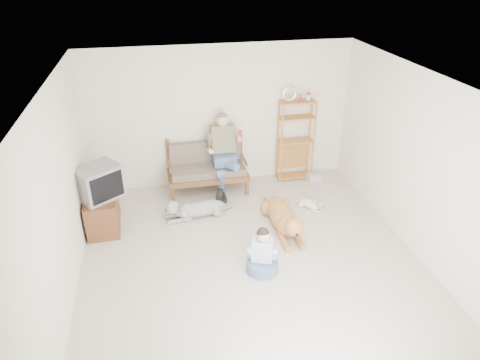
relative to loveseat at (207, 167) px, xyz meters
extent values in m
plane|color=beige|center=(0.33, -2.43, -0.49)|extent=(5.50, 5.50, 0.00)
plane|color=white|center=(0.33, -2.43, 2.21)|extent=(5.50, 5.50, 0.00)
plane|color=silver|center=(0.33, 0.32, 0.86)|extent=(5.00, 0.00, 5.00)
plane|color=silver|center=(0.33, -5.18, 0.86)|extent=(5.00, 0.00, 5.00)
plane|color=silver|center=(-2.17, -2.43, 0.86)|extent=(0.00, 5.50, 5.50)
plane|color=silver|center=(2.83, -2.43, 0.86)|extent=(0.00, 5.50, 5.50)
cube|color=brown|center=(0.00, -0.07, -0.14)|extent=(1.50, 0.70, 0.10)
cube|color=#6D5E53|center=(0.00, -0.07, -0.02)|extent=(1.38, 0.60, 0.13)
cube|color=#6D5E53|center=(0.00, 0.17, 0.21)|extent=(1.38, 0.12, 0.45)
cylinder|color=brown|center=(0.00, 0.23, 0.41)|extent=(1.40, 0.05, 0.05)
cylinder|color=brown|center=(-0.70, -0.37, -0.34)|extent=(0.07, 0.07, 0.30)
cylinder|color=brown|center=(-0.70, 0.23, -0.01)|extent=(0.07, 0.07, 0.95)
cylinder|color=brown|center=(0.70, -0.37, -0.34)|extent=(0.07, 0.07, 0.30)
cylinder|color=brown|center=(0.70, 0.23, -0.01)|extent=(0.07, 0.07, 0.95)
cube|color=#526696|center=(0.32, -0.06, 0.17)|extent=(0.42, 0.40, 0.21)
cube|color=#7B7556|center=(0.32, 0.04, 0.54)|extent=(0.44, 0.30, 0.55)
sphere|color=#DA9D88|center=(0.32, 0.01, 0.90)|extent=(0.22, 0.22, 0.22)
sphere|color=#58524E|center=(0.32, 0.03, 0.94)|extent=(0.20, 0.20, 0.20)
cylinder|color=red|center=(0.60, -0.19, 0.72)|extent=(0.07, 0.07, 0.09)
cube|color=#B57B38|center=(1.79, 0.12, 1.12)|extent=(0.68, 0.28, 0.03)
torus|color=silver|center=(1.60, 0.12, 1.29)|extent=(0.28, 0.05, 0.28)
cone|color=red|center=(1.83, 0.12, 1.22)|extent=(0.09, 0.09, 0.14)
cylinder|color=#B57B38|center=(1.45, 0.00, 0.33)|extent=(0.04, 0.04, 1.63)
cylinder|color=#B57B38|center=(1.45, 0.25, 0.33)|extent=(0.04, 0.04, 1.63)
cylinder|color=#B57B38|center=(2.12, 0.00, 0.33)|extent=(0.04, 0.04, 1.63)
cylinder|color=#B57B38|center=(2.12, 0.25, 0.33)|extent=(0.04, 0.04, 1.63)
cube|color=beige|center=(2.15, -0.09, -0.41)|extent=(0.24, 0.18, 0.15)
cube|color=brown|center=(-1.89, -0.93, -0.19)|extent=(0.53, 0.92, 0.60)
cube|color=brown|center=(-2.13, -1.15, -0.19)|extent=(0.03, 0.40, 0.50)
cube|color=brown|center=(-2.13, -0.71, -0.19)|extent=(0.03, 0.40, 0.50)
cube|color=slate|center=(-1.87, -0.96, 0.39)|extent=(0.83, 0.80, 0.54)
cube|color=black|center=(-1.72, -1.17, 0.39)|extent=(0.46, 0.33, 0.43)
cube|color=silver|center=(-0.92, 0.31, -0.19)|extent=(0.12, 0.02, 0.08)
ellipsoid|color=#B5713F|center=(1.05, -1.47, -0.31)|extent=(0.42, 1.15, 0.36)
sphere|color=#B5713F|center=(1.06, -1.82, -0.28)|extent=(0.36, 0.36, 0.36)
sphere|color=#B5713F|center=(1.06, -2.11, -0.13)|extent=(0.28, 0.28, 0.28)
ellipsoid|color=#B5713F|center=(1.06, -2.23, -0.15)|extent=(0.13, 0.20, 0.11)
cylinder|color=#B5713F|center=(1.04, -0.90, -0.41)|extent=(0.22, 0.45, 0.06)
ellipsoid|color=#B5713F|center=(0.96, -2.08, -0.13)|extent=(0.07, 0.09, 0.14)
ellipsoid|color=#B5713F|center=(1.16, -2.08, -0.13)|extent=(0.07, 0.09, 0.14)
ellipsoid|color=white|center=(-0.26, -0.92, -0.35)|extent=(0.93, 0.43, 0.27)
sphere|color=white|center=(-0.52, -0.96, -0.33)|extent=(0.27, 0.27, 0.27)
sphere|color=white|center=(-0.75, -0.99, -0.22)|extent=(0.23, 0.23, 0.23)
ellipsoid|color=white|center=(-0.85, -1.00, -0.24)|extent=(0.18, 0.12, 0.09)
cylinder|color=white|center=(0.19, -0.86, -0.43)|extent=(0.34, 0.21, 0.04)
ellipsoid|color=white|center=(-0.73, -0.90, -0.22)|extent=(0.08, 0.06, 0.11)
ellipsoid|color=white|center=(-0.71, -1.07, -0.22)|extent=(0.08, 0.06, 0.11)
ellipsoid|color=white|center=(1.70, -1.05, -0.41)|extent=(0.39, 0.42, 0.16)
sphere|color=white|center=(1.78, -1.15, -0.40)|extent=(0.16, 0.16, 0.16)
sphere|color=tan|center=(1.84, -1.22, -0.33)|extent=(0.14, 0.14, 0.14)
ellipsoid|color=tan|center=(1.88, -1.27, -0.34)|extent=(0.11, 0.12, 0.05)
cylinder|color=white|center=(1.58, -0.90, -0.45)|extent=(0.15, 0.10, 0.03)
cone|color=tan|center=(1.79, -1.25, -0.29)|extent=(0.04, 0.04, 0.05)
cone|color=tan|center=(1.87, -1.18, -0.29)|extent=(0.04, 0.04, 0.05)
torus|color=red|center=(1.83, -1.21, -0.34)|extent=(0.13, 0.13, 0.02)
cylinder|color=#526696|center=(0.44, -2.56, -0.40)|extent=(0.47, 0.47, 0.17)
cube|color=#AEC1D1|center=(0.44, -2.54, -0.13)|extent=(0.34, 0.28, 0.36)
sphere|color=#DA9D88|center=(0.44, -2.56, 0.13)|extent=(0.19, 0.19, 0.19)
sphere|color=black|center=(0.44, -2.55, 0.16)|extent=(0.18, 0.18, 0.18)
camera|label=1|loc=(-0.87, -7.27, 3.64)|focal=32.00mm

